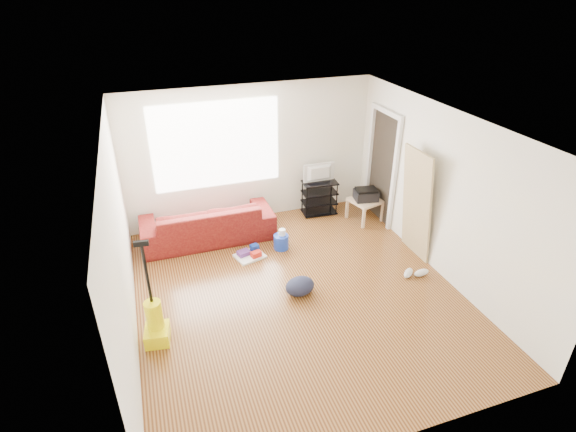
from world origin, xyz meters
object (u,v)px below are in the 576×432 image
object	(u,v)px
side_table	(365,203)
cleaning_tray	(250,254)
bucket	(281,248)
sofa	(209,238)
tv_stand	(319,197)
backpack	(300,293)
vacuum	(155,323)

from	to	relation	value
side_table	cleaning_tray	bearing A→B (deg)	-167.15
bucket	sofa	bearing A→B (deg)	147.08
sofa	side_table	world-z (taller)	side_table
tv_stand	bucket	size ratio (longest dim) A/B	2.67
backpack	vacuum	bearing A→B (deg)	172.04
sofa	bucket	bearing A→B (deg)	147.08
backpack	sofa	bearing A→B (deg)	100.48
side_table	cleaning_tray	size ratio (longest dim) A/B	1.18
backpack	vacuum	distance (m)	2.07
bucket	backpack	size ratio (longest dim) A/B	0.57
bucket	vacuum	distance (m)	2.65
side_table	vacuum	size ratio (longest dim) A/B	0.43
tv_stand	bucket	world-z (taller)	tv_stand
sofa	backpack	world-z (taller)	sofa
sofa	bucket	xyz separation A→B (m)	(1.10, -0.71, 0.00)
sofa	side_table	bearing A→B (deg)	175.07
tv_stand	sofa	bearing A→B (deg)	-169.06
vacuum	backpack	bearing A→B (deg)	16.44
cleaning_tray	backpack	size ratio (longest dim) A/B	1.18
sofa	tv_stand	size ratio (longest dim) A/B	3.33
side_table	backpack	size ratio (longest dim) A/B	1.39
tv_stand	backpack	bearing A→B (deg)	-114.71
tv_stand	cleaning_tray	world-z (taller)	tv_stand
sofa	tv_stand	xyz separation A→B (m)	(2.19, 0.27, 0.33)
sofa	backpack	distance (m)	2.18
tv_stand	side_table	bearing A→B (deg)	-32.39
side_table	bucket	size ratio (longest dim) A/B	2.46
sofa	vacuum	bearing A→B (deg)	64.88
side_table	backpack	distance (m)	2.59
side_table	cleaning_tray	distance (m)	2.44
sofa	tv_stand	world-z (taller)	tv_stand
cleaning_tray	tv_stand	bearing A→B (deg)	32.66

